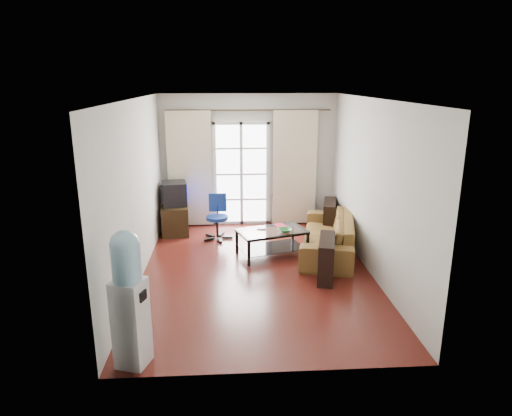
{
  "coord_description": "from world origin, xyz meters",
  "views": [
    {
      "loc": [
        -0.44,
        -6.73,
        2.98
      ],
      "look_at": [
        0.01,
        0.35,
        0.96
      ],
      "focal_mm": 32.0,
      "sensor_mm": 36.0,
      "label": 1
    }
  ],
  "objects": [
    {
      "name": "ceiling",
      "position": [
        0.0,
        0.0,
        2.7
      ],
      "size": [
        5.2,
        5.2,
        0.0
      ],
      "primitive_type": "plane",
      "rotation": [
        3.14,
        0.0,
        0.0
      ],
      "color": "white",
      "rests_on": "wall_back"
    },
    {
      "name": "curtain_left",
      "position": [
        -1.2,
        2.48,
        1.2
      ],
      "size": [
        0.9,
        0.07,
        2.35
      ],
      "primitive_type": "cube",
      "color": "beige",
      "rests_on": "curtain_rod"
    },
    {
      "name": "coffee_table",
      "position": [
        0.31,
        0.69,
        0.3
      ],
      "size": [
        1.29,
        0.97,
        0.46
      ],
      "rotation": [
        0.0,
        0.0,
        0.31
      ],
      "color": "silver",
      "rests_on": "floor"
    },
    {
      "name": "sofa",
      "position": [
        1.32,
        0.82,
        0.32
      ],
      "size": [
        2.59,
        1.86,
        0.64
      ],
      "primitive_type": "imported",
      "rotation": [
        0.0,
        0.0,
        -1.81
      ],
      "color": "brown",
      "rests_on": "floor"
    },
    {
      "name": "wall_right",
      "position": [
        1.8,
        0.0,
        1.35
      ],
      "size": [
        0.02,
        5.2,
        2.7
      ],
      "primitive_type": "cube",
      "color": "beige",
      "rests_on": "floor"
    },
    {
      "name": "water_cooler",
      "position": [
        -1.48,
        -2.35,
        0.8
      ],
      "size": [
        0.39,
        0.39,
        1.52
      ],
      "rotation": [
        0.0,
        0.0,
        -0.32
      ],
      "color": "silver",
      "rests_on": "floor"
    },
    {
      "name": "curtain_rod",
      "position": [
        0.0,
        2.5,
        2.38
      ],
      "size": [
        3.3,
        0.04,
        0.04
      ],
      "primitive_type": "cylinder",
      "rotation": [
        0.0,
        1.57,
        0.0
      ],
      "color": "#4C3F2D",
      "rests_on": "wall_back"
    },
    {
      "name": "book",
      "position": [
        0.39,
        0.88,
        0.47
      ],
      "size": [
        0.29,
        0.32,
        0.02
      ],
      "primitive_type": "imported",
      "rotation": [
        0.0,
        0.0,
        0.27
      ],
      "color": "#A83714",
      "rests_on": "coffee_table"
    },
    {
      "name": "floor",
      "position": [
        0.0,
        0.0,
        0.0
      ],
      "size": [
        5.2,
        5.2,
        0.0
      ],
      "primitive_type": "plane",
      "color": "#5C1D15",
      "rests_on": "ground"
    },
    {
      "name": "crt_tv",
      "position": [
        -1.51,
        2.08,
        0.8
      ],
      "size": [
        0.57,
        0.57,
        0.46
      ],
      "rotation": [
        0.0,
        0.0,
        0.17
      ],
      "color": "black",
      "rests_on": "tv_stand"
    },
    {
      "name": "tv_stand",
      "position": [
        -1.51,
        2.05,
        0.28
      ],
      "size": [
        0.62,
        0.84,
        0.57
      ],
      "primitive_type": "cube",
      "rotation": [
        0.0,
        0.0,
        0.14
      ],
      "color": "black",
      "rests_on": "floor"
    },
    {
      "name": "wall_back",
      "position": [
        0.0,
        2.6,
        1.35
      ],
      "size": [
        3.6,
        0.02,
        2.7
      ],
      "primitive_type": "cube",
      "color": "beige",
      "rests_on": "floor"
    },
    {
      "name": "french_door",
      "position": [
        -0.15,
        2.54,
        1.07
      ],
      "size": [
        1.16,
        0.06,
        2.15
      ],
      "color": "white",
      "rests_on": "wall_back"
    },
    {
      "name": "bowl",
      "position": [
        0.52,
        0.59,
        0.49
      ],
      "size": [
        0.33,
        0.33,
        0.06
      ],
      "primitive_type": "imported",
      "rotation": [
        0.0,
        0.0,
        0.23
      ],
      "color": "#2F8136",
      "rests_on": "coffee_table"
    },
    {
      "name": "radiator",
      "position": [
        0.8,
        2.5,
        0.33
      ],
      "size": [
        0.64,
        0.12,
        0.64
      ],
      "primitive_type": "cube",
      "color": "gray",
      "rests_on": "floor"
    },
    {
      "name": "wall_front",
      "position": [
        0.0,
        -2.6,
        1.35
      ],
      "size": [
        3.6,
        0.02,
        2.7
      ],
      "primitive_type": "cube",
      "color": "beige",
      "rests_on": "floor"
    },
    {
      "name": "wall_left",
      "position": [
        -1.8,
        0.0,
        1.35
      ],
      "size": [
        0.02,
        5.2,
        2.7
      ],
      "primitive_type": "cube",
      "color": "beige",
      "rests_on": "floor"
    },
    {
      "name": "remote",
      "position": [
        0.13,
        0.73,
        0.47
      ],
      "size": [
        0.15,
        0.06,
        0.02
      ],
      "primitive_type": "cube",
      "rotation": [
        0.0,
        0.0,
        -0.12
      ],
      "color": "black",
      "rests_on": "coffee_table"
    },
    {
      "name": "curtain_right",
      "position": [
        0.95,
        2.48,
        1.2
      ],
      "size": [
        0.9,
        0.07,
        2.35
      ],
      "primitive_type": "cube",
      "color": "beige",
      "rests_on": "curtain_rod"
    },
    {
      "name": "task_chair",
      "position": [
        -0.65,
        1.64,
        0.25
      ],
      "size": [
        0.62,
        0.62,
        0.86
      ],
      "rotation": [
        0.0,
        0.0,
        -0.07
      ],
      "color": "black",
      "rests_on": "floor"
    }
  ]
}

